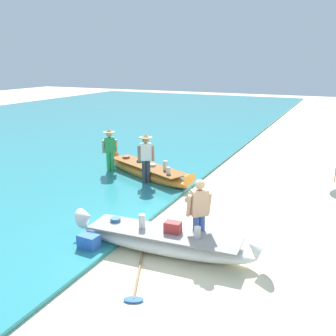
% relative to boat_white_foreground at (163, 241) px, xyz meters
% --- Properties ---
extents(ground_plane, '(80.00, 80.00, 0.00)m').
position_rel_boat_white_foreground_xyz_m(ground_plane, '(0.37, 0.63, -0.27)').
color(ground_plane, beige).
extents(sea, '(24.00, 56.00, 0.10)m').
position_rel_boat_white_foreground_xyz_m(sea, '(-13.03, 8.63, -0.22)').
color(sea, teal).
rests_on(sea, ground).
extents(boat_white_foreground, '(4.38, 1.01, 0.79)m').
position_rel_boat_white_foreground_xyz_m(boat_white_foreground, '(0.00, 0.00, 0.00)').
color(boat_white_foreground, white).
rests_on(boat_white_foreground, ground).
extents(boat_orange_midground, '(4.33, 2.53, 0.81)m').
position_rel_boat_white_foreground_xyz_m(boat_orange_midground, '(-2.86, 4.62, 0.01)').
color(boat_orange_midground, orange).
rests_on(boat_orange_midground, ground).
extents(person_vendor_hatted, '(0.57, 0.47, 1.77)m').
position_rel_boat_white_foreground_xyz_m(person_vendor_hatted, '(-2.52, 3.94, 0.75)').
color(person_vendor_hatted, '#333842').
rests_on(person_vendor_hatted, ground).
extents(person_tourist_customer, '(0.54, 0.51, 1.64)m').
position_rel_boat_white_foreground_xyz_m(person_tourist_customer, '(0.67, 0.40, 0.66)').
color(person_tourist_customer, '#3D5BA8').
rests_on(person_tourist_customer, ground).
extents(person_vendor_assistant, '(0.56, 0.48, 1.69)m').
position_rel_boat_white_foreground_xyz_m(person_vendor_assistant, '(-4.37, 4.61, 0.71)').
color(person_vendor_assistant, green).
rests_on(person_vendor_assistant, ground).
extents(cooler_box, '(0.46, 0.33, 0.40)m').
position_rel_boat_white_foreground_xyz_m(cooler_box, '(-1.49, -0.67, -0.07)').
color(cooler_box, blue).
rests_on(cooler_box, ground).
extents(paddle, '(0.93, 1.80, 0.05)m').
position_rel_boat_white_foreground_xyz_m(paddle, '(0.06, -1.28, -0.24)').
color(paddle, '#8E6B47').
rests_on(paddle, ground).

